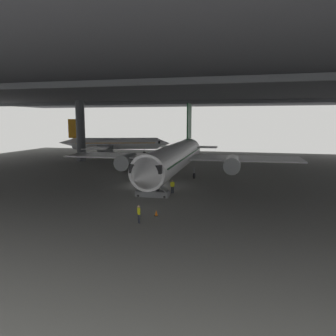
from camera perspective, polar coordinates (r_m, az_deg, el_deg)
ground_plane at (r=48.28m, az=-3.37°, el=-2.98°), size 110.00×110.00×0.00m
hangar_structure at (r=60.83m, az=0.51°, el=12.85°), size 121.00×99.00×14.92m
airplane_main at (r=51.43m, az=1.23°, el=1.83°), size 39.08×40.55×12.53m
boarding_stairs at (r=41.26m, az=-2.73°, el=-3.84°), size 4.47×1.66×4.88m
crew_worker_near_nose at (r=30.75m, az=-5.04°, el=-7.69°), size 0.38×0.48×1.68m
crew_worker_by_stairs at (r=42.76m, az=0.77°, el=-3.06°), size 0.52×0.33×1.74m
airplane_distant at (r=90.74m, az=-9.30°, el=4.16°), size 29.16×28.86×9.63m
traffic_cone_orange at (r=33.11m, az=-2.03°, el=-7.70°), size 0.36×0.36×0.60m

